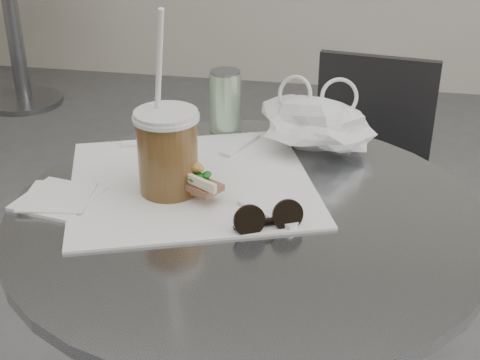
% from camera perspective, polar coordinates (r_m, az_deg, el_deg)
% --- Properties ---
extents(cafe_table, '(0.76, 0.76, 0.74)m').
position_cam_1_polar(cafe_table, '(1.22, 0.49, -13.87)').
color(cafe_table, slate).
rests_on(cafe_table, ground).
extents(bg_table, '(0.70, 0.70, 0.74)m').
position_cam_1_polar(bg_table, '(3.66, -18.89, 13.05)').
color(bg_table, slate).
rests_on(bg_table, ground).
extents(chair_far, '(0.40, 0.42, 0.76)m').
position_cam_1_polar(chair_far, '(1.84, 9.99, -3.50)').
color(chair_far, '#2C2C2F').
rests_on(chair_far, ground).
extents(sandwich_paper, '(0.51, 0.50, 0.00)m').
position_cam_1_polar(sandwich_paper, '(1.14, -4.20, -0.17)').
color(sandwich_paper, white).
rests_on(sandwich_paper, cafe_table).
extents(banh_mi, '(0.19, 0.15, 0.06)m').
position_cam_1_polar(banh_mi, '(1.10, -4.83, 0.41)').
color(banh_mi, gold).
rests_on(banh_mi, sandwich_paper).
extents(iced_coffee, '(0.11, 0.11, 0.31)m').
position_cam_1_polar(iced_coffee, '(1.08, -6.19, 2.44)').
color(iced_coffee, brown).
rests_on(iced_coffee, cafe_table).
extents(sunglasses, '(0.10, 0.07, 0.05)m').
position_cam_1_polar(sunglasses, '(0.99, 2.41, -3.39)').
color(sunglasses, black).
rests_on(sunglasses, cafe_table).
extents(plastic_bag, '(0.21, 0.17, 0.10)m').
position_cam_1_polar(plastic_bag, '(1.25, 6.38, 4.62)').
color(plastic_bag, white).
rests_on(plastic_bag, cafe_table).
extents(napkin_stack, '(0.14, 0.14, 0.01)m').
position_cam_1_polar(napkin_stack, '(1.12, -15.27, -1.51)').
color(napkin_stack, white).
rests_on(napkin_stack, cafe_table).
extents(drink_can, '(0.06, 0.06, 0.12)m').
position_cam_1_polar(drink_can, '(1.33, -1.26, 6.78)').
color(drink_can, '#68A560').
rests_on(drink_can, cafe_table).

